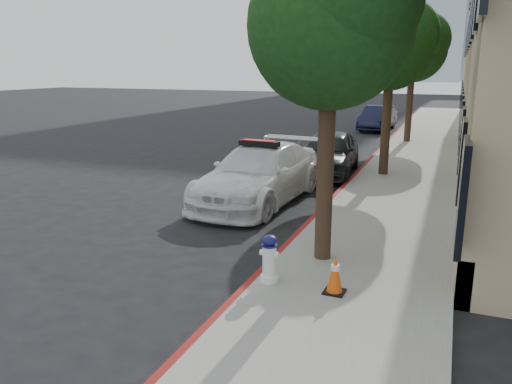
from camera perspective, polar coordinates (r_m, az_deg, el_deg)
The scene contains 11 objects.
ground at distance 12.20m, azimuth -3.38°, elevation -3.00°, with size 120.00×120.00×0.00m, color black.
sidewalk at distance 20.88m, azimuth 17.70°, elevation 3.80°, with size 3.20×50.00×0.15m, color gray.
curb_strip at distance 21.04m, azimuth 13.52°, elevation 4.15°, with size 0.12×50.00×0.15m, color maroon.
tree_near at distance 8.79m, azimuth 8.66°, elevation 18.44°, with size 2.92×2.82×5.62m.
tree_mid at distance 16.66m, azimuth 15.26°, elevation 15.64°, with size 2.77×2.64×5.43m.
tree_far at distance 24.62m, azimuth 17.63°, elevation 15.38°, with size 3.10×3.00×5.81m.
police_car at distance 13.49m, azimuth 0.37°, elevation 2.10°, with size 2.49×5.43×1.69m.
parked_car_mid at distance 17.22m, azimuth 8.34°, elevation 4.49°, with size 1.75×4.36×1.49m, color black.
parked_car_far at distance 29.86m, azimuth 13.72°, elevation 8.20°, with size 1.46×4.20×1.38m, color black.
fire_hydrant at distance 8.24m, azimuth 1.54°, elevation -7.63°, with size 0.33×0.31×0.79m.
traffic_cone at distance 7.95m, azimuth 9.03°, elevation -9.29°, with size 0.33×0.33×0.62m.
Camera 1 is at (4.98, -10.54, 3.60)m, focal length 35.00 mm.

